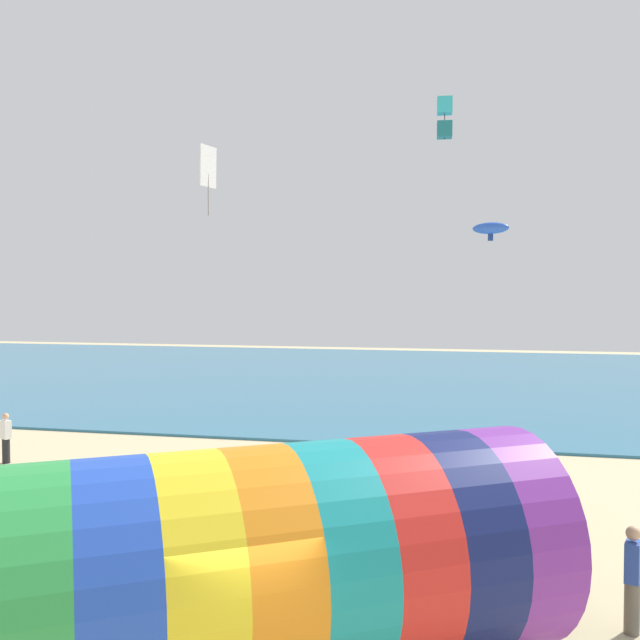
{
  "coord_description": "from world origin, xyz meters",
  "views": [
    {
      "loc": [
        3.09,
        -8.53,
        5.48
      ],
      "look_at": [
        0.48,
        3.01,
        5.01
      ],
      "focal_mm": 40.0,
      "sensor_mm": 36.0,
      "label": 1
    }
  ],
  "objects_px": {
    "kite_cyan_box": "(445,118)",
    "bystander_near_water": "(6,438)",
    "giant_inflatable_tube": "(291,562)",
    "kite_white_diamond": "(208,168)",
    "kite_blue_parafoil": "(491,228)",
    "kite_handler": "(632,579)"
  },
  "relations": [
    {
      "from": "kite_white_diamond",
      "to": "kite_blue_parafoil",
      "type": "height_order",
      "value": "kite_white_diamond"
    },
    {
      "from": "giant_inflatable_tube",
      "to": "bystander_near_water",
      "type": "distance_m",
      "value": 15.9
    },
    {
      "from": "kite_handler",
      "to": "kite_white_diamond",
      "type": "distance_m",
      "value": 12.52
    },
    {
      "from": "giant_inflatable_tube",
      "to": "kite_cyan_box",
      "type": "bearing_deg",
      "value": 84.91
    },
    {
      "from": "bystander_near_water",
      "to": "giant_inflatable_tube",
      "type": "bearing_deg",
      "value": -40.05
    },
    {
      "from": "kite_handler",
      "to": "bystander_near_water",
      "type": "relative_size",
      "value": 1.09
    },
    {
      "from": "kite_cyan_box",
      "to": "bystander_near_water",
      "type": "distance_m",
      "value": 17.8
    },
    {
      "from": "bystander_near_water",
      "to": "kite_handler",
      "type": "bearing_deg",
      "value": -24.35
    },
    {
      "from": "kite_white_diamond",
      "to": "kite_blue_parafoil",
      "type": "distance_m",
      "value": 11.22
    },
    {
      "from": "kite_handler",
      "to": "kite_white_diamond",
      "type": "relative_size",
      "value": 1.04
    },
    {
      "from": "kite_handler",
      "to": "bystander_near_water",
      "type": "xyz_separation_m",
      "value": [
        -17.14,
        7.76,
        -0.08
      ]
    },
    {
      "from": "giant_inflatable_tube",
      "to": "kite_handler",
      "type": "xyz_separation_m",
      "value": [
        4.99,
        2.46,
        -0.76
      ]
    },
    {
      "from": "kite_handler",
      "to": "kite_blue_parafoil",
      "type": "bearing_deg",
      "value": 98.92
    },
    {
      "from": "giant_inflatable_tube",
      "to": "kite_blue_parafoil",
      "type": "relative_size",
      "value": 6.13
    },
    {
      "from": "giant_inflatable_tube",
      "to": "kite_cyan_box",
      "type": "distance_m",
      "value": 17.99
    },
    {
      "from": "giant_inflatable_tube",
      "to": "kite_handler",
      "type": "bearing_deg",
      "value": 26.22
    },
    {
      "from": "giant_inflatable_tube",
      "to": "bystander_near_water",
      "type": "relative_size",
      "value": 5.14
    },
    {
      "from": "kite_blue_parafoil",
      "to": "bystander_near_water",
      "type": "xyz_separation_m",
      "value": [
        -15.05,
        -5.54,
        -6.84
      ]
    },
    {
      "from": "kite_cyan_box",
      "to": "kite_blue_parafoil",
      "type": "bearing_deg",
      "value": 22.97
    },
    {
      "from": "giant_inflatable_tube",
      "to": "kite_white_diamond",
      "type": "xyz_separation_m",
      "value": [
        -3.92,
        6.89,
        6.83
      ]
    },
    {
      "from": "giant_inflatable_tube",
      "to": "kite_cyan_box",
      "type": "relative_size",
      "value": 5.75
    },
    {
      "from": "giant_inflatable_tube",
      "to": "bystander_near_water",
      "type": "height_order",
      "value": "giant_inflatable_tube"
    }
  ]
}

